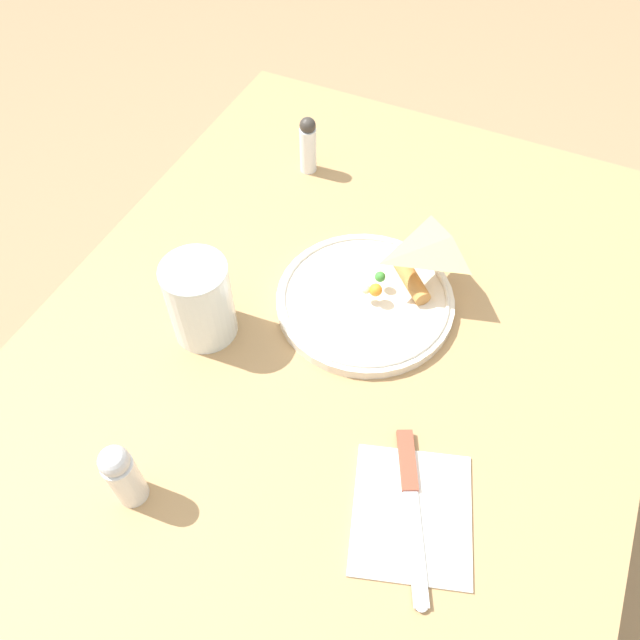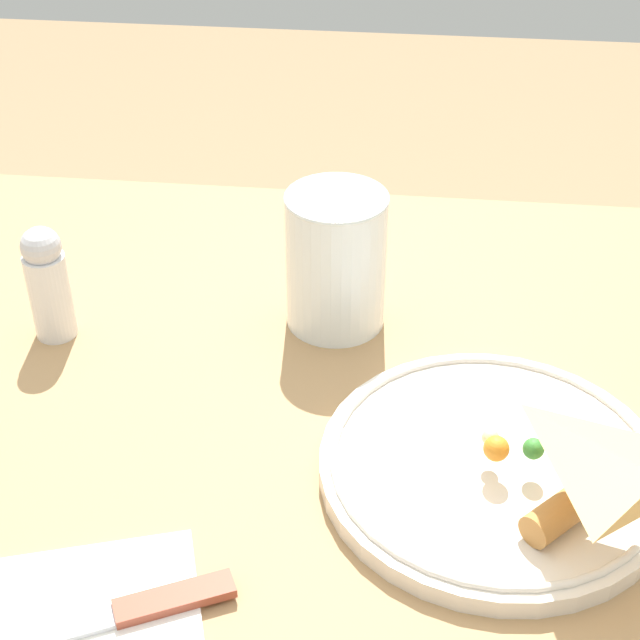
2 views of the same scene
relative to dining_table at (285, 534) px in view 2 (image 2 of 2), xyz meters
The scene contains 6 objects.
dining_table is the anchor object (origin of this frame).
plate_pizza 0.19m from the dining_table, behind, with size 0.26×0.26×0.05m.
milk_glass 0.24m from the dining_table, 97.73° to the right, with size 0.09×0.09×0.13m.
napkin_folded 0.23m from the dining_table, 59.37° to the left, with size 0.19×0.18×0.00m.
butter_knife 0.22m from the dining_table, 61.14° to the left, with size 0.20×0.11×0.01m.
salt_shaker 0.29m from the dining_table, 30.09° to the right, with size 0.04×0.04×0.11m.
Camera 2 is at (-0.09, 0.54, 1.25)m, focal length 55.00 mm.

